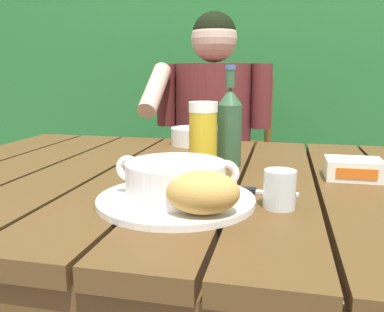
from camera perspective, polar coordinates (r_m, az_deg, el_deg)
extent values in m
cube|color=#53371B|center=(1.18, -22.71, -1.94)|extent=(0.16, 1.00, 0.04)
cube|color=#53371B|center=(1.09, -15.50, -2.49)|extent=(0.16, 1.00, 0.04)
cube|color=#53371B|center=(1.02, -7.20, -3.06)|extent=(0.16, 1.00, 0.04)
cube|color=#53371B|center=(0.98, 2.05, -3.63)|extent=(0.16, 1.00, 0.04)
cube|color=#53371B|center=(0.97, 11.88, -4.13)|extent=(0.16, 1.00, 0.04)
cube|color=#53371B|center=(0.98, 21.74, -4.51)|extent=(0.16, 1.00, 0.04)
cube|color=#53371B|center=(1.45, 5.48, -1.03)|extent=(1.46, 0.03, 0.08)
cube|color=#53371B|center=(1.76, -18.64, -9.96)|extent=(0.06, 0.06, 0.71)
cube|color=#266931|center=(2.69, 9.15, 11.06)|extent=(4.29, 0.60, 1.93)
cylinder|color=#4C3823|center=(3.13, -12.41, 9.32)|extent=(0.10, 0.10, 1.74)
cylinder|color=#4C3823|center=(2.84, 15.20, 14.23)|extent=(0.10, 0.10, 2.26)
cylinder|color=brown|center=(1.77, 9.46, -13.95)|extent=(0.04, 0.04, 0.45)
cylinder|color=brown|center=(1.85, -4.75, -12.77)|extent=(0.04, 0.04, 0.45)
cylinder|color=brown|center=(2.16, 10.12, -9.18)|extent=(0.04, 0.04, 0.45)
cylinder|color=brown|center=(2.22, -1.50, -8.42)|extent=(0.04, 0.04, 0.45)
cube|color=brown|center=(1.91, 3.40, -4.44)|extent=(0.48, 0.46, 0.02)
cylinder|color=brown|center=(2.04, 10.61, 3.63)|extent=(0.04, 0.04, 0.52)
cylinder|color=brown|center=(2.10, -1.57, 4.06)|extent=(0.04, 0.04, 0.52)
cube|color=brown|center=(2.07, 4.40, 1.73)|extent=(0.44, 0.02, 0.04)
cube|color=brown|center=(2.05, 4.45, 5.31)|extent=(0.44, 0.02, 0.04)
cube|color=brown|center=(2.04, 4.51, 8.94)|extent=(0.44, 0.02, 0.04)
cylinder|color=maroon|center=(1.70, 4.53, -14.90)|extent=(0.11, 0.11, 0.45)
cylinder|color=maroon|center=(1.69, 5.17, -4.72)|extent=(0.13, 0.40, 0.13)
cylinder|color=maroon|center=(1.73, -1.22, -14.39)|extent=(0.11, 0.11, 0.45)
cylinder|color=maroon|center=(1.72, -0.47, -4.39)|extent=(0.13, 0.40, 0.13)
cylinder|color=maroon|center=(1.75, 2.99, 4.38)|extent=(0.32, 0.32, 0.51)
sphere|color=tan|center=(1.74, 3.12, 16.04)|extent=(0.19, 0.19, 0.19)
sphere|color=black|center=(1.74, 3.12, 16.66)|extent=(0.18, 0.18, 0.18)
cylinder|color=maroon|center=(1.70, 9.66, 8.23)|extent=(0.08, 0.08, 0.26)
cylinder|color=maroon|center=(1.76, -3.57, 8.50)|extent=(0.08, 0.08, 0.26)
cylinder|color=tan|center=(1.61, -5.19, 9.24)|extent=(0.07, 0.25, 0.21)
cylinder|color=white|center=(0.77, -2.25, -6.13)|extent=(0.30, 0.30, 0.01)
cylinder|color=white|center=(0.76, -2.27, -3.31)|extent=(0.19, 0.19, 0.07)
cylinder|color=#C66D2A|center=(0.75, -2.28, -2.24)|extent=(0.16, 0.16, 0.01)
torus|color=white|center=(0.78, -8.88, -1.71)|extent=(0.05, 0.01, 0.05)
torus|color=white|center=(0.74, 4.74, -2.46)|extent=(0.05, 0.01, 0.05)
ellipsoid|color=#BC8E46|center=(0.67, 1.55, -5.09)|extent=(0.14, 0.11, 0.07)
cylinder|color=gold|center=(1.00, 1.54, 1.99)|extent=(0.07, 0.07, 0.15)
cylinder|color=white|center=(0.99, 1.57, 6.87)|extent=(0.07, 0.07, 0.02)
cylinder|color=#315335|center=(1.06, 5.23, 2.86)|extent=(0.06, 0.06, 0.16)
cone|color=#315335|center=(1.05, 5.33, 8.33)|extent=(0.06, 0.06, 0.04)
cylinder|color=#315335|center=(1.05, 5.38, 10.73)|extent=(0.02, 0.02, 0.04)
cylinder|color=#405E90|center=(1.05, 5.41, 12.26)|extent=(0.03, 0.03, 0.01)
cylinder|color=silver|center=(0.75, 12.15, -4.56)|extent=(0.06, 0.06, 0.07)
cube|color=white|center=(1.01, 21.63, -1.68)|extent=(0.12, 0.09, 0.05)
cube|color=orange|center=(0.96, 22.05, -2.33)|extent=(0.09, 0.00, 0.02)
cube|color=silver|center=(0.84, 10.92, -5.06)|extent=(0.11, 0.02, 0.00)
cube|color=black|center=(0.84, 6.93, -4.70)|extent=(0.06, 0.02, 0.01)
cylinder|color=white|center=(1.37, 0.26, 2.78)|extent=(0.15, 0.15, 0.06)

